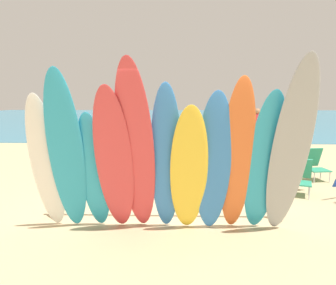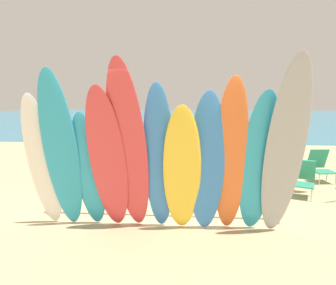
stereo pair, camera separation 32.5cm
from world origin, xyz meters
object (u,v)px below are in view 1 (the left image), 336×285
(surfboard_rack, at_px, (165,190))
(surfboard_red_3, at_px, (114,164))
(surfboard_teal_1, at_px, (67,156))
(surfboard_orange_8, at_px, (237,159))
(surfboard_grey_10, at_px, (290,153))
(surfboard_teal_2, at_px, (94,173))
(beachgoer_midbeach, at_px, (223,135))
(surfboard_blue_7, at_px, (213,166))
(beachgoer_strolling, at_px, (257,127))
(beach_chair_red, at_px, (300,175))
(beach_chair_blue, at_px, (315,163))
(surfboard_teal_9, at_px, (264,165))
(surfboard_yellow_6, at_px, (189,172))
(surfboard_blue_5, at_px, (166,162))
(surfboard_red_4, at_px, (136,153))
(beachgoer_near_rack, at_px, (271,141))
(surfboard_white_0, at_px, (47,165))
(beachgoer_photographing, at_px, (125,127))

(surfboard_rack, xyz_separation_m, surfboard_red_3, (-0.73, -0.70, 0.62))
(surfboard_rack, distance_m, surfboard_teal_1, 1.77)
(surfboard_orange_8, bearing_deg, surfboard_grey_10, -9.37)
(surfboard_teal_2, xyz_separation_m, beachgoer_midbeach, (2.88, 6.00, -0.10))
(surfboard_blue_7, distance_m, beachgoer_strolling, 8.03)
(surfboard_orange_8, distance_m, beachgoer_midbeach, 6.13)
(beach_chair_red, bearing_deg, surfboard_grey_10, -93.43)
(surfboard_rack, xyz_separation_m, surfboard_grey_10, (1.83, -0.78, 0.81))
(surfboard_rack, relative_size, beach_chair_blue, 4.96)
(surfboard_teal_9, bearing_deg, surfboard_grey_10, -31.20)
(surfboard_teal_9, bearing_deg, surfboard_rack, 156.99)
(surfboard_yellow_6, bearing_deg, surfboard_teal_2, 174.05)
(surfboard_blue_5, relative_size, beachgoer_strolling, 1.43)
(beach_chair_red, distance_m, beach_chair_blue, 1.52)
(surfboard_teal_1, xyz_separation_m, surfboard_red_4, (1.05, -0.03, 0.06))
(surfboard_teal_1, bearing_deg, beach_chair_blue, 28.17)
(surfboard_red_4, bearing_deg, surfboard_teal_9, 7.54)
(beachgoer_strolling, bearing_deg, surfboard_red_3, 60.23)
(surfboard_blue_5, height_order, beachgoer_near_rack, surfboard_blue_5)
(surfboard_grey_10, bearing_deg, surfboard_red_4, 178.98)
(surfboard_grey_10, xyz_separation_m, beach_chair_red, (1.12, 2.39, -0.93))
(surfboard_red_3, bearing_deg, surfboard_teal_2, 155.73)
(surfboard_teal_1, distance_m, surfboard_yellow_6, 1.85)
(surfboard_rack, relative_size, beachgoer_strolling, 2.37)
(surfboard_teal_2, bearing_deg, beach_chair_blue, 35.15)
(surfboard_orange_8, relative_size, beach_chair_red, 2.98)
(surfboard_teal_9, bearing_deg, surfboard_teal_2, 177.20)
(surfboard_orange_8, height_order, surfboard_grey_10, surfboard_grey_10)
(surfboard_orange_8, xyz_separation_m, beach_chair_red, (1.84, 2.24, -0.80))
(surfboard_grey_10, distance_m, beachgoer_midbeach, 6.25)
(surfboard_blue_7, xyz_separation_m, beach_chair_blue, (3.07, 3.49, -0.70))
(surfboard_blue_7, bearing_deg, beachgoer_midbeach, 79.28)
(surfboard_white_0, height_order, beachgoer_photographing, surfboard_white_0)
(surfboard_red_4, bearing_deg, surfboard_grey_10, 2.36)
(surfboard_teal_2, xyz_separation_m, beach_chair_blue, (4.91, 3.40, -0.55))
(beachgoer_photographing, bearing_deg, surfboard_red_4, 152.08)
(beach_chair_blue, bearing_deg, surfboard_rack, -151.48)
(surfboard_blue_5, bearing_deg, surfboard_red_4, -166.84)
(surfboard_yellow_6, bearing_deg, beach_chair_blue, 43.94)
(surfboard_teal_2, relative_size, beachgoer_strolling, 1.17)
(surfboard_red_4, bearing_deg, surfboard_orange_8, 7.65)
(beach_chair_blue, bearing_deg, surfboard_orange_8, -136.25)
(surfboard_teal_9, distance_m, beach_chair_red, 2.73)
(surfboard_orange_8, bearing_deg, surfboard_blue_7, -177.84)
(surfboard_blue_5, bearing_deg, surfboard_teal_9, -0.28)
(beachgoer_strolling, xyz_separation_m, beach_chair_blue, (0.50, -4.11, -0.57))
(beachgoer_photographing, xyz_separation_m, beachgoer_midbeach, (3.77, -2.11, -0.04))
(beachgoer_midbeach, distance_m, beach_chair_red, 4.04)
(surfboard_blue_7, bearing_deg, beach_chair_red, 44.57)
(surfboard_orange_8, relative_size, beachgoer_midbeach, 1.69)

